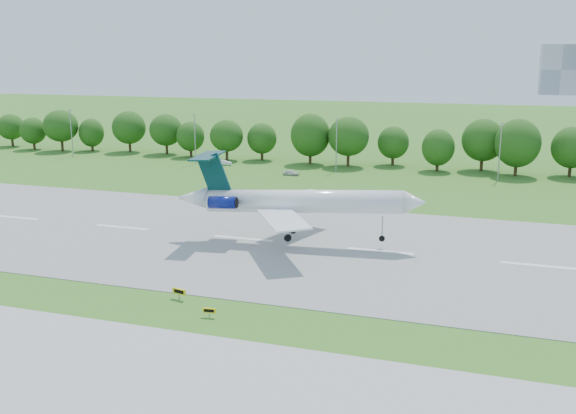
% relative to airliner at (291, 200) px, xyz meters
% --- Properties ---
extents(ground, '(600.00, 600.00, 0.00)m').
position_rel_airliner_xyz_m(ground, '(12.63, -24.78, -6.31)').
color(ground, '#36681B').
rests_on(ground, ground).
extents(runway, '(400.00, 45.00, 0.08)m').
position_rel_airliner_xyz_m(runway, '(12.63, 0.22, -6.27)').
color(runway, gray).
rests_on(runway, ground).
extents(tree_line, '(288.40, 8.40, 10.40)m').
position_rel_airliner_xyz_m(tree_line, '(12.63, 67.22, -0.13)').
color(tree_line, '#382314').
rests_on(tree_line, ground).
extents(light_poles, '(175.90, 0.25, 12.19)m').
position_rel_airliner_xyz_m(light_poles, '(10.13, 57.22, 0.02)').
color(light_poles, gray).
rests_on(light_poles, ground).
extents(airliner, '(34.80, 25.18, 11.71)m').
position_rel_airliner_xyz_m(airliner, '(0.00, 0.00, 0.00)').
color(airliner, white).
rests_on(airliner, ground).
extents(taxi_sign_left, '(1.75, 0.57, 1.23)m').
position_rel_airliner_xyz_m(taxi_sign_left, '(-5.33, -23.70, -5.41)').
color(taxi_sign_left, gray).
rests_on(taxi_sign_left, ground).
extents(taxi_sign_centre, '(1.42, 0.31, 1.00)m').
position_rel_airliner_xyz_m(taxi_sign_centre, '(-0.12, -27.21, -5.58)').
color(taxi_sign_centre, gray).
rests_on(taxi_sign_centre, ground).
extents(service_vehicle_a, '(4.00, 2.31, 1.25)m').
position_rel_airliner_xyz_m(service_vehicle_a, '(-35.21, 57.57, -5.69)').
color(service_vehicle_a, silver).
rests_on(service_vehicle_a, ground).
extents(service_vehicle_b, '(3.61, 1.49, 1.22)m').
position_rel_airliner_xyz_m(service_vehicle_b, '(-15.79, 49.98, -5.70)').
color(service_vehicle_b, silver).
rests_on(service_vehicle_b, ground).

